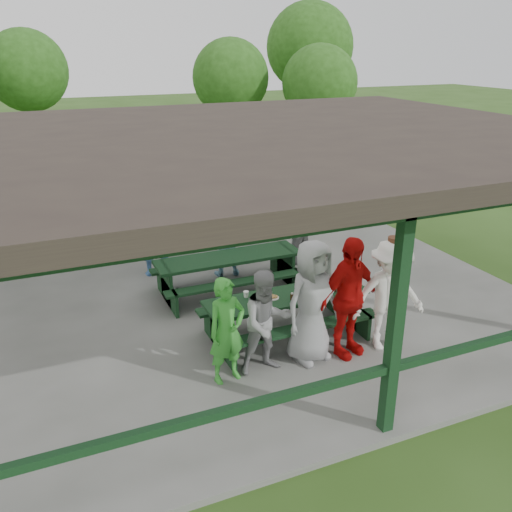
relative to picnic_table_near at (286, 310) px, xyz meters
name	(u,v)px	position (x,y,z in m)	size (l,w,h in m)	color
ground	(264,309)	(0.13, 1.20, -0.58)	(90.00, 90.00, 0.00)	#2B4B17
concrete_slab	(264,307)	(0.13, 1.20, -0.53)	(10.00, 8.00, 0.10)	#63635E
pavilion_structure	(265,140)	(0.13, 1.20, 2.59)	(10.60, 8.60, 3.24)	black
picnic_table_near	(286,310)	(0.00, 0.00, 0.00)	(2.72, 1.39, 0.75)	black
picnic_table_far	(229,269)	(-0.27, 2.00, 0.00)	(2.84, 1.39, 0.75)	black
table_setting	(294,291)	(0.14, 0.03, 0.31)	(2.46, 0.45, 0.10)	white
contestant_green	(227,331)	(-1.33, -0.78, 0.32)	(0.58, 0.38, 1.59)	green
contestant_grey_left	(266,322)	(-0.72, -0.79, 0.32)	(0.78, 0.61, 1.60)	gray
contestant_grey_mid	(312,302)	(0.04, -0.75, 0.49)	(0.95, 0.62, 1.94)	#98989B
contestant_red	(348,298)	(0.62, -0.85, 0.49)	(1.14, 0.47, 1.94)	red
contestant_white_fedora	(389,295)	(1.30, -0.94, 0.44)	(1.29, 0.91, 1.88)	white
spectator_lblue	(227,243)	(0.00, 2.81, 0.24)	(1.32, 0.42, 1.43)	#94CEE5
spectator_blue	(153,230)	(-1.38, 3.44, 0.50)	(0.71, 0.47, 1.95)	#3D689F
spectator_grey	(295,226)	(1.61, 2.89, 0.37)	(0.83, 0.64, 1.70)	gray
pickup_truck	(248,178)	(2.76, 8.37, 0.13)	(2.37, 5.13, 1.43)	silver
farm_trailer	(69,193)	(-2.58, 9.07, 0.02)	(3.50, 1.75, 1.22)	#1C319C
tree_left	(27,71)	(-3.01, 18.53, 2.99)	(3.37, 3.37, 5.27)	#362015
tree_mid	(231,78)	(4.66, 14.80, 2.74)	(3.14, 3.14, 4.91)	#362015
tree_right	(320,83)	(7.58, 12.54, 2.58)	(2.99, 2.99, 4.68)	#362015
tree_far_right	(310,47)	(9.89, 17.74, 3.88)	(4.21, 4.21, 6.58)	#362015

